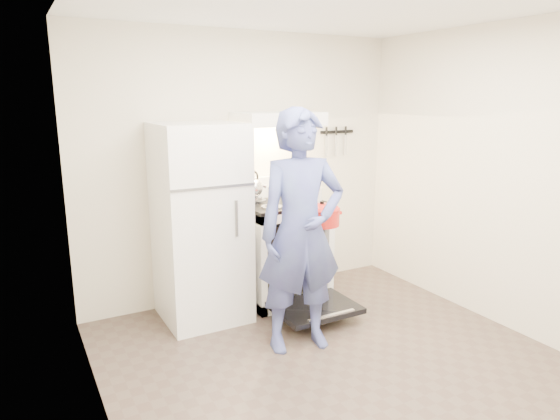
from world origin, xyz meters
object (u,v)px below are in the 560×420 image
at_px(stove_body, 282,252).
at_px(person, 301,232).
at_px(refrigerator, 201,223).
at_px(tea_kettle, 252,187).
at_px(dutch_oven, 322,217).

distance_m(stove_body, person, 1.06).
height_order(refrigerator, tea_kettle, refrigerator).
bearing_deg(person, tea_kettle, 95.41).
height_order(refrigerator, stove_body, refrigerator).
bearing_deg(refrigerator, stove_body, 1.77).
bearing_deg(person, refrigerator, 128.14).
distance_m(refrigerator, person, 1.00).
relative_size(tea_kettle, person, 0.16).
relative_size(refrigerator, dutch_oven, 4.63).
distance_m(refrigerator, tea_kettle, 0.61).
bearing_deg(dutch_oven, person, -143.38).
xyz_separation_m(stove_body, person, (-0.33, -0.90, 0.46)).
relative_size(stove_body, tea_kettle, 3.04).
distance_m(refrigerator, stove_body, 0.90).
relative_size(refrigerator, stove_body, 1.85).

